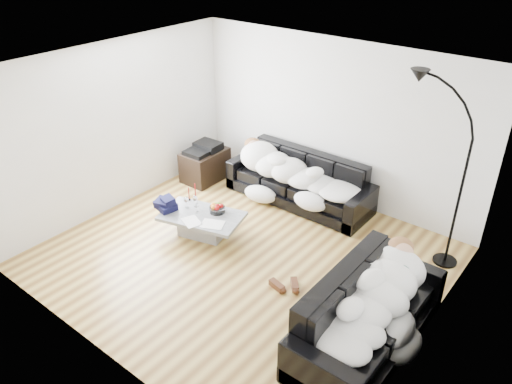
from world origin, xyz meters
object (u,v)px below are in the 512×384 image
Objects in this scene: sleeper_right at (372,298)px; coffee_table at (202,225)px; sofa_back at (299,180)px; wine_glass_b at (187,202)px; wine_glass_a at (195,201)px; floor_lamp at (461,191)px; sleeper_back at (298,168)px; candle_left at (189,194)px; av_cabinet at (205,165)px; sofa_right at (369,313)px; shoes at (285,285)px; wine_glass_c at (197,208)px; fruit_bowl at (217,208)px; stereo at (204,148)px; candle_right at (195,191)px.

sleeper_right reaches higher than coffee_table.
wine_glass_b is (-0.86, -1.68, 0.04)m from sofa_back.
floor_lamp reaches higher than wine_glass_a.
candle_left is at bearing -124.43° from sleeper_back.
sofa_right is at bearing -23.44° from av_cabinet.
wine_glass_c is at bearing -162.15° from shoes.
wine_glass_c is at bearing -152.80° from floor_lamp.
wine_glass_b reaches higher than wine_glass_a.
wine_glass_c is (-0.23, -0.19, 0.01)m from fruit_bowl.
fruit_bowl is at bearing -42.96° from stereo.
sofa_back reaches higher than av_cabinet.
wine_glass_c is 0.35× the size of stereo.
sofa_right reaches higher than sofa_back.
floor_lamp reaches higher than candle_left.
wine_glass_c is (-0.10, 0.01, 0.25)m from coffee_table.
wine_glass_a is at bearing 154.17° from coffee_table.
wine_glass_c is (-0.66, -1.63, -0.21)m from sleeper_back.
av_cabinet is at bearing -175.75° from floor_lamp.
av_cabinet is at bearing 66.89° from sofa_right.
av_cabinet reaches higher than wine_glass_c.
sleeper_back is at bearing 55.57° from candle_left.
coffee_table is at bearing 81.70° from sleeper_right.
wine_glass_c is 0.62× the size of candle_right.
floor_lamp reaches higher than coffee_table.
coffee_table is (-0.55, -1.69, -0.23)m from sofa_back.
stereo is (-4.07, 1.74, -0.03)m from sleeper_right.
fruit_bowl is (-2.76, 0.62, -0.01)m from sofa_right.
floor_lamp reaches higher than fruit_bowl.
floor_lamp is at bearing -4.70° from sleeper_right.
sleeper_back is at bearing 71.39° from coffee_table.
sofa_right is at bearing -9.71° from wine_glass_a.
sofa_right is 3.38m from candle_left.
wine_glass_a is 0.84× the size of candle_left.
candle_right is 1.30m from stereo.
shoes is (-1.23, 0.20, -0.38)m from sofa_right.
fruit_bowl is 0.92× the size of candle_right.
shoes is (1.76, -0.23, -0.37)m from wine_glass_c.
sleeper_right is 4.11× the size of stereo.
shoes is (1.65, -0.22, -0.13)m from coffee_table.
candle_right is (-3.29, 0.71, 0.04)m from sofa_right.
av_cabinet is (-1.08, 1.31, -0.15)m from wine_glass_c.
wine_glass_c is at bearing -111.28° from sofa_back.
sofa_back is at bearing 55.55° from candle_right.
sofa_right is at bearing -7.62° from wine_glass_b.
wine_glass_b is 0.30m from candle_right.
sleeper_back reaches higher than wine_glass_b.
candle_left is at bearing 159.91° from wine_glass_a.
sleeper_right is 11.77× the size of wine_glass_c.
sleeper_back reaches higher than coffee_table.
shoes is at bearing -7.73° from coffee_table.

